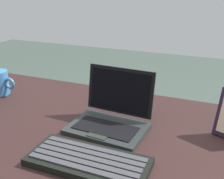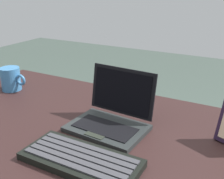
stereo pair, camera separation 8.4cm
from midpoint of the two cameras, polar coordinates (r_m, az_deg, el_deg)
The scene contains 4 objects.
desk at distance 0.88m, azimuth 2.89°, elevation -14.64°, with size 1.54×0.79×0.71m.
laptop_front at distance 0.89m, azimuth 2.60°, elevation -5.72°, with size 0.25×0.21×0.18m.
external_keyboard at distance 0.74m, azimuth -3.18°, elevation -14.37°, with size 0.32×0.14×0.02m.
coffee_mug at distance 1.26m, azimuth -18.44°, elevation 2.07°, with size 0.13×0.08×0.10m.
Camera 2 is at (0.34, -0.63, 1.16)m, focal length 44.07 mm.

